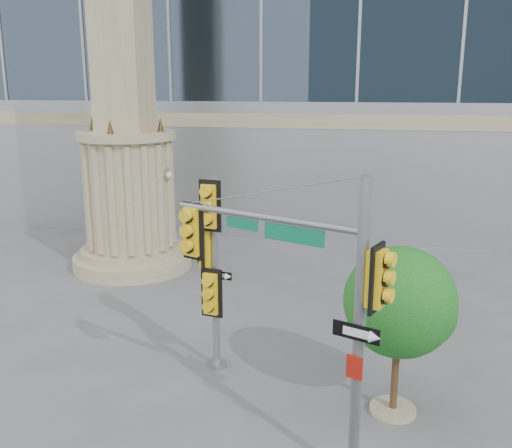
# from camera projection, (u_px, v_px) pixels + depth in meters

# --- Properties ---
(ground) EXTENTS (120.00, 120.00, 0.00)m
(ground) POSITION_uv_depth(u_px,v_px,m) (233.00, 415.00, 11.96)
(ground) COLOR #545456
(ground) RESTS_ON ground
(monument) EXTENTS (4.40, 4.40, 16.60)m
(monument) POSITION_uv_depth(u_px,v_px,m) (126.00, 119.00, 20.32)
(monument) COLOR gray
(monument) RESTS_ON ground
(main_signal_pole) EXTENTS (3.95, 1.94, 5.39)m
(main_signal_pole) POSITION_uv_depth(u_px,v_px,m) (308.00, 289.00, 9.79)
(main_signal_pole) COLOR slate
(main_signal_pole) RESTS_ON ground
(secondary_signal_pole) EXTENTS (0.82, 0.70, 4.75)m
(secondary_signal_pole) POSITION_uv_depth(u_px,v_px,m) (211.00, 259.00, 13.28)
(secondary_signal_pole) COLOR slate
(secondary_signal_pole) RESTS_ON ground
(street_tree) EXTENTS (2.33, 2.27, 3.63)m
(street_tree) POSITION_uv_depth(u_px,v_px,m) (402.00, 306.00, 11.53)
(street_tree) COLOR gray
(street_tree) RESTS_ON ground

